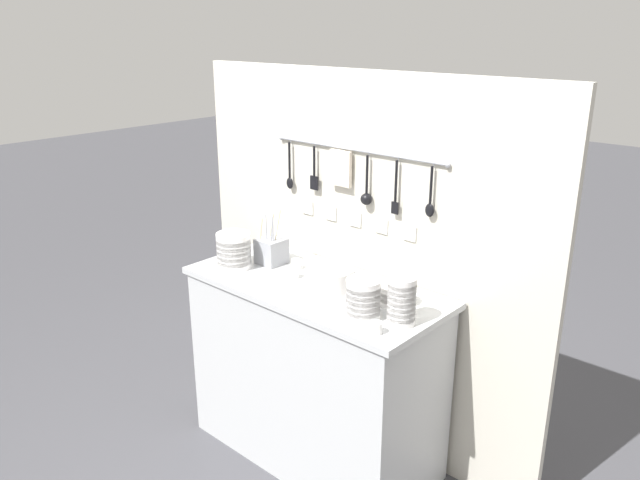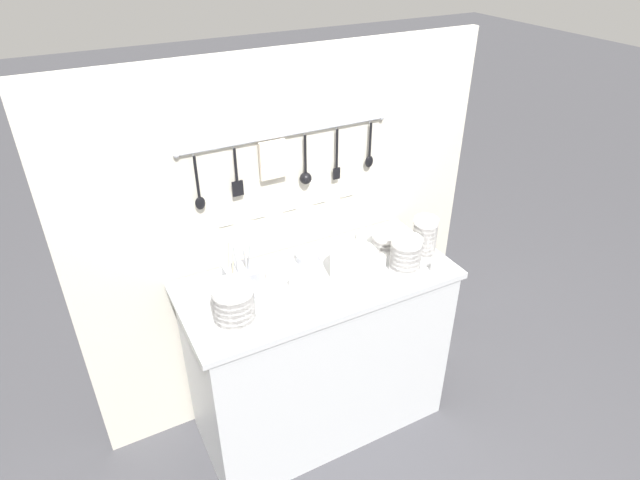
{
  "view_description": "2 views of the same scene",
  "coord_description": "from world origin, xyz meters",
  "px_view_note": "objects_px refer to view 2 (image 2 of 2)",
  "views": [
    {
      "loc": [
        1.8,
        -1.97,
        2.07
      ],
      "look_at": [
        0.07,
        -0.04,
        1.17
      ],
      "focal_mm": 35.0,
      "sensor_mm": 36.0,
      "label": 1
    },
    {
      "loc": [
        -0.91,
        -1.74,
        2.35
      ],
      "look_at": [
        -0.01,
        -0.04,
        1.16
      ],
      "focal_mm": 30.0,
      "sensor_mm": 36.0,
      "label": 2
    }
  ],
  "objects_px": {
    "plate_stack": "(353,264)",
    "cup_centre": "(361,236)",
    "bowl_stack_wide_centre": "(406,255)",
    "cup_by_caddy": "(295,283)",
    "bowl_stack_tall_left": "(386,241)",
    "cup_mid_row": "(381,260)",
    "bowl_stack_nested_right": "(424,238)",
    "cutlery_caddy": "(241,281)",
    "cup_edge_far": "(436,266)",
    "cup_front_right": "(271,276)",
    "bowl_stack_short_front": "(234,304)",
    "steel_mixing_bowl": "(308,256)"
  },
  "relations": [
    {
      "from": "plate_stack",
      "to": "cup_front_right",
      "type": "height_order",
      "value": "plate_stack"
    },
    {
      "from": "cup_mid_row",
      "to": "cup_centre",
      "type": "xyz_separation_m",
      "value": [
        0.03,
        0.23,
        0.0
      ]
    },
    {
      "from": "bowl_stack_nested_right",
      "to": "cutlery_caddy",
      "type": "bearing_deg",
      "value": 171.87
    },
    {
      "from": "bowl_stack_wide_centre",
      "to": "cutlery_caddy",
      "type": "distance_m",
      "value": 0.75
    },
    {
      "from": "bowl_stack_tall_left",
      "to": "cutlery_caddy",
      "type": "bearing_deg",
      "value": -179.05
    },
    {
      "from": "bowl_stack_tall_left",
      "to": "steel_mixing_bowl",
      "type": "relative_size",
      "value": 1.14
    },
    {
      "from": "bowl_stack_wide_centre",
      "to": "cup_centre",
      "type": "xyz_separation_m",
      "value": [
        -0.04,
        0.31,
        -0.06
      ]
    },
    {
      "from": "plate_stack",
      "to": "cup_mid_row",
      "type": "height_order",
      "value": "plate_stack"
    },
    {
      "from": "cup_by_caddy",
      "to": "cup_centre",
      "type": "distance_m",
      "value": 0.51
    },
    {
      "from": "cutlery_caddy",
      "to": "cup_front_right",
      "type": "height_order",
      "value": "cutlery_caddy"
    },
    {
      "from": "cup_by_caddy",
      "to": "bowl_stack_wide_centre",
      "type": "bearing_deg",
      "value": -12.79
    },
    {
      "from": "bowl_stack_tall_left",
      "to": "cup_front_right",
      "type": "relative_size",
      "value": 2.73
    },
    {
      "from": "cup_by_caddy",
      "to": "bowl_stack_tall_left",
      "type": "bearing_deg",
      "value": 8.55
    },
    {
      "from": "steel_mixing_bowl",
      "to": "bowl_stack_short_front",
      "type": "bearing_deg",
      "value": -149.87
    },
    {
      "from": "plate_stack",
      "to": "bowl_stack_wide_centre",
      "type": "bearing_deg",
      "value": -16.04
    },
    {
      "from": "bowl_stack_tall_left",
      "to": "cup_by_caddy",
      "type": "xyz_separation_m",
      "value": [
        -0.53,
        -0.08,
        -0.02
      ]
    },
    {
      "from": "bowl_stack_short_front",
      "to": "cup_centre",
      "type": "distance_m",
      "value": 0.84
    },
    {
      "from": "cup_front_right",
      "to": "cutlery_caddy",
      "type": "bearing_deg",
      "value": -170.0
    },
    {
      "from": "bowl_stack_tall_left",
      "to": "cup_front_right",
      "type": "height_order",
      "value": "bowl_stack_tall_left"
    },
    {
      "from": "bowl_stack_tall_left",
      "to": "plate_stack",
      "type": "xyz_separation_m",
      "value": [
        -0.26,
        -0.13,
        0.02
      ]
    },
    {
      "from": "plate_stack",
      "to": "cup_centre",
      "type": "distance_m",
      "value": 0.32
    },
    {
      "from": "bowl_stack_wide_centre",
      "to": "cup_edge_far",
      "type": "bearing_deg",
      "value": -30.9
    },
    {
      "from": "bowl_stack_nested_right",
      "to": "cup_mid_row",
      "type": "relative_size",
      "value": 4.07
    },
    {
      "from": "bowl_stack_tall_left",
      "to": "cup_mid_row",
      "type": "distance_m",
      "value": 0.15
    },
    {
      "from": "cup_by_caddy",
      "to": "cup_centre",
      "type": "xyz_separation_m",
      "value": [
        0.47,
        0.2,
        0.0
      ]
    },
    {
      "from": "bowl_stack_tall_left",
      "to": "cutlery_caddy",
      "type": "distance_m",
      "value": 0.75
    },
    {
      "from": "bowl_stack_tall_left",
      "to": "cutlery_caddy",
      "type": "xyz_separation_m",
      "value": [
        -0.75,
        -0.01,
        0.02
      ]
    },
    {
      "from": "bowl_stack_short_front",
      "to": "plate_stack",
      "type": "distance_m",
      "value": 0.59
    },
    {
      "from": "steel_mixing_bowl",
      "to": "cup_centre",
      "type": "relative_size",
      "value": 2.38
    },
    {
      "from": "bowl_stack_tall_left",
      "to": "bowl_stack_nested_right",
      "type": "bearing_deg",
      "value": -48.59
    },
    {
      "from": "steel_mixing_bowl",
      "to": "cup_front_right",
      "type": "bearing_deg",
      "value": -160.55
    },
    {
      "from": "plate_stack",
      "to": "cutlery_caddy",
      "type": "bearing_deg",
      "value": 166.81
    },
    {
      "from": "cup_mid_row",
      "to": "bowl_stack_nested_right",
      "type": "bearing_deg",
      "value": -7.42
    },
    {
      "from": "cup_by_caddy",
      "to": "cup_centre",
      "type": "bearing_deg",
      "value": 22.96
    },
    {
      "from": "cutlery_caddy",
      "to": "bowl_stack_wide_centre",
      "type": "bearing_deg",
      "value": -14.13
    },
    {
      "from": "cup_by_caddy",
      "to": "bowl_stack_short_front",
      "type": "bearing_deg",
      "value": -162.81
    },
    {
      "from": "bowl_stack_wide_centre",
      "to": "plate_stack",
      "type": "relative_size",
      "value": 0.81
    },
    {
      "from": "bowl_stack_nested_right",
      "to": "bowl_stack_wide_centre",
      "type": "relative_size",
      "value": 1.2
    },
    {
      "from": "cutlery_caddy",
      "to": "cup_centre",
      "type": "distance_m",
      "value": 0.7
    },
    {
      "from": "bowl_stack_short_front",
      "to": "cup_edge_far",
      "type": "xyz_separation_m",
      "value": [
        0.95,
        -0.09,
        -0.06
      ]
    },
    {
      "from": "plate_stack",
      "to": "cutlery_caddy",
      "type": "relative_size",
      "value": 0.74
    },
    {
      "from": "cup_mid_row",
      "to": "bowl_stack_wide_centre",
      "type": "bearing_deg",
      "value": -50.37
    },
    {
      "from": "steel_mixing_bowl",
      "to": "cup_centre",
      "type": "distance_m",
      "value": 0.32
    },
    {
      "from": "bowl_stack_short_front",
      "to": "bowl_stack_nested_right",
      "type": "distance_m",
      "value": 0.97
    },
    {
      "from": "bowl_stack_nested_right",
      "to": "cup_front_right",
      "type": "height_order",
      "value": "bowl_stack_nested_right"
    },
    {
      "from": "plate_stack",
      "to": "cup_edge_far",
      "type": "xyz_separation_m",
      "value": [
        0.36,
        -0.14,
        -0.04
      ]
    },
    {
      "from": "steel_mixing_bowl",
      "to": "cup_edge_far",
      "type": "height_order",
      "value": "cup_edge_far"
    },
    {
      "from": "cup_by_caddy",
      "to": "plate_stack",
      "type": "bearing_deg",
      "value": -9.89
    },
    {
      "from": "plate_stack",
      "to": "cup_front_right",
      "type": "relative_size",
      "value": 4.17
    },
    {
      "from": "plate_stack",
      "to": "bowl_stack_tall_left",
      "type": "bearing_deg",
      "value": 25.88
    }
  ]
}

